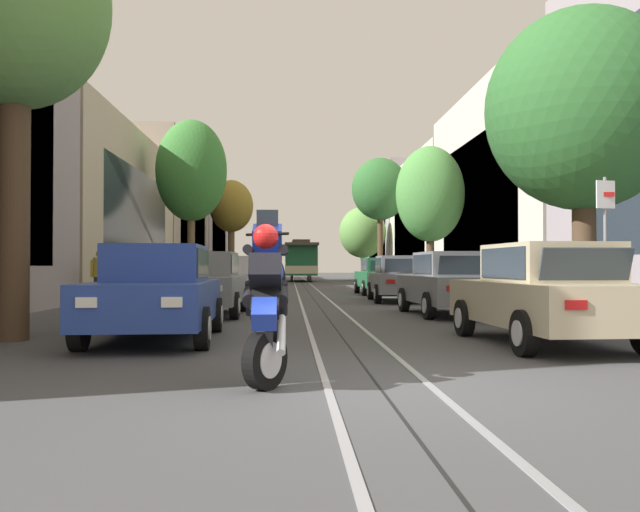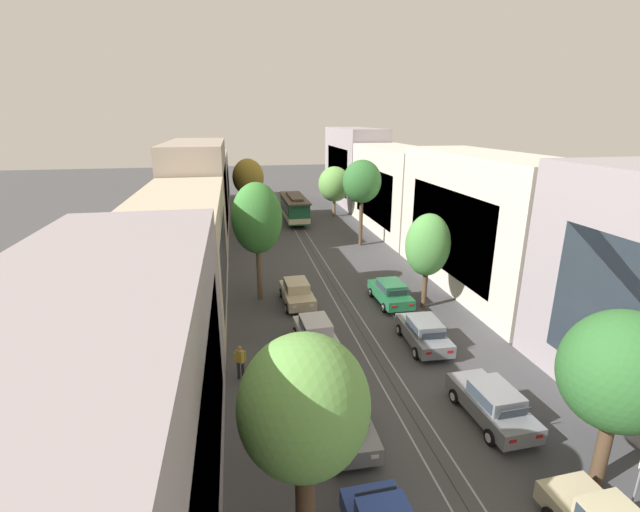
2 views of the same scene
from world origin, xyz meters
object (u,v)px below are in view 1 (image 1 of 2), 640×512
Objects in this scene: parked_car_beige_fourth_left at (240,276)px; street_sign_post at (605,238)px; street_tree_kerb_left_near at (16,9)px; street_tree_kerb_right_fourth at (363,233)px; street_tree_kerb_left_mid at (231,207)px; street_tree_kerb_left_second at (191,171)px; parked_car_grey_second_right at (450,283)px; parked_car_blue_near_left at (157,292)px; motorcycle_with_rider at (266,291)px; parked_car_grey_second_left at (205,283)px; parked_car_silver_mid_left at (234,278)px; cable_car_trolley at (300,261)px; pedestrian_on_left_pavement at (99,274)px; street_tree_kerb_right_mid at (380,190)px; street_tree_kerb_right_second at (430,195)px; parked_car_beige_near_right at (546,294)px; parked_car_grey_mid_right at (399,278)px; parked_car_green_fourth_right at (381,276)px; street_tree_kerb_right_near at (583,111)px.

street_sign_post is at bearing -67.91° from parked_car_beige_fourth_left.
street_tree_kerb_right_fourth is (10.79, 45.07, -1.43)m from street_tree_kerb_left_near.
street_tree_kerb_left_second is at bearing -90.36° from street_tree_kerb_left_mid.
parked_car_grey_second_right is 39.98m from street_tree_kerb_right_fourth.
motorcycle_with_rider reaches higher than parked_car_blue_near_left.
motorcycle_with_rider is (4.32, -24.12, -4.67)m from street_tree_kerb_left_second.
street_tree_kerb_left_mid is at bearing 89.64° from street_tree_kerb_left_second.
parked_car_grey_second_left is 7.05m from parked_car_silver_mid_left.
cable_car_trolley is 33.06m from pedestrian_on_left_pavement.
parked_car_grey_second_right is at bearing -94.05° from street_tree_kerb_right_mid.
street_tree_kerb_left_second is 4.33× the size of motorcycle_with_rider.
street_tree_kerb_right_second is at bearing 88.24° from street_sign_post.
pedestrian_on_left_pavement is (-10.07, 11.28, 0.18)m from parked_car_beige_near_right.
parked_car_blue_near_left is at bearing -1.21° from street_tree_kerb_left_near.
parked_car_beige_near_right is at bearing -89.12° from parked_car_grey_mid_right.
motorcycle_with_rider is 0.67× the size of street_sign_post.
parked_car_beige_near_right is 1.00× the size of parked_car_grey_second_right.
parked_car_grey_second_right is 37.48m from cable_car_trolley.
street_tree_kerb_right_second is at bearing -66.13° from street_tree_kerb_left_mid.
street_tree_kerb_right_mid is at bearing -91.50° from street_tree_kerb_right_fourth.
street_tree_kerb_right_fourth is at bearing 72.29° from parked_car_beige_fourth_left.
street_tree_kerb_right_fourth is at bearing 88.95° from street_sign_post.
pedestrian_on_left_pavement is at bearing 129.67° from parked_car_grey_second_left.
street_tree_kerb_left_near is at bearing -148.34° from parked_car_grey_second_right.
cable_car_trolley is at bearing 96.96° from parked_car_green_fourth_right.
parked_car_grey_mid_right is 15.13m from street_tree_kerb_left_near.
street_tree_kerb_right_fourth is (0.32, 28.54, -0.16)m from street_tree_kerb_right_second.
parked_car_silver_mid_left is at bearing 120.30° from street_sign_post.
street_tree_kerb_right_fourth reaches higher than parked_car_grey_mid_right.
street_tree_kerb_right_fourth reaches higher than parked_car_blue_near_left.
parked_car_beige_near_right is 1.92m from street_sign_post.
parked_car_green_fourth_right is at bearing -94.71° from street_tree_kerb_right_fourth.
street_tree_kerb_right_fourth is 3.36× the size of motorcycle_with_rider.
parked_car_green_fourth_right is 0.53× the size of street_tree_kerb_right_mid.
parked_car_blue_near_left is at bearing -100.60° from street_tree_kerb_right_fourth.
parked_car_green_fourth_right is at bearing -83.04° from cable_car_trolley.
street_tree_kerb_left_mid reaches higher than street_sign_post.
parked_car_grey_mid_right is 31.08m from cable_car_trolley.
parked_car_silver_mid_left is 16.88m from motorcycle_with_rider.
cable_car_trolley is at bearing 76.44° from street_tree_kerb_left_second.
parked_car_blue_near_left is 5.62m from parked_car_grey_second_left.
parked_car_grey_second_left is at bearing -107.08° from street_tree_kerb_right_mid.
street_tree_kerb_left_near is 19.61m from street_tree_kerb_right_second.
parked_car_grey_second_left is at bearing -94.68° from cable_car_trolley.
street_tree_kerb_right_near is at bearing -26.39° from parked_car_grey_second_left.
parked_car_grey_second_left is at bearing -117.05° from parked_car_green_fourth_right.
motorcycle_with_rider is at bearing -104.36° from parked_car_grey_mid_right.
parked_car_grey_second_right and parked_car_green_fourth_right have the same top height.
parked_car_grey_second_left is 2.53× the size of pedestrian_on_left_pavement.
parked_car_beige_fourth_left and parked_car_grey_second_right have the same top height.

